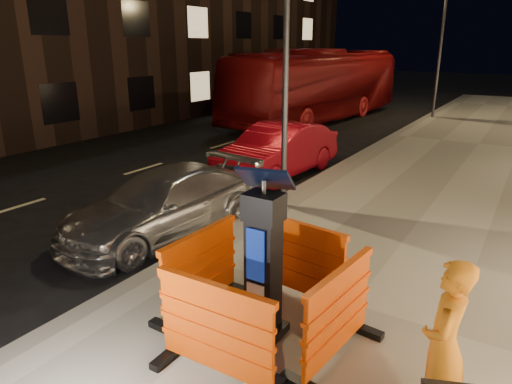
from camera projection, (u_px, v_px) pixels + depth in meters
The scene contains 14 objects.
ground_plane at pixel (185, 261), 7.74m from camera, with size 120.00×120.00×0.00m, color black.
sidewalk at pixel (354, 309), 6.21m from camera, with size 6.00×60.00×0.15m, color gray.
kerb at pixel (185, 257), 7.72m from camera, with size 0.30×60.00×0.15m, color slate.
parking_kiosk at pixel (263, 258), 5.30m from camera, with size 0.63×0.63×1.99m, color black.
barrier_front at pixel (215, 332), 4.67m from camera, with size 1.43×0.59×1.11m, color #DE4605.
barrier_back at pixel (299, 261), 6.20m from camera, with size 1.43×0.59×1.11m, color #DE4605.
barrier_kerbside at pixel (201, 271), 5.91m from camera, with size 1.43×0.59×1.11m, color #DE4605.
barrier_bldgside at pixel (338, 315), 4.95m from camera, with size 1.43×0.59×1.11m, color #DE4605.
car_silver at pixel (166, 234), 8.86m from camera, with size 1.73×4.26×1.24m, color #B4B4B9.
car_red at pixel (277, 176), 12.77m from camera, with size 1.53×4.38×1.44m, color maroon.
bus_doubledecker at pixel (317, 120), 22.12m from camera, with size 2.78×11.89×3.31m, color maroon.
man at pixel (444, 344), 4.05m from camera, with size 0.60×0.39×1.64m, color #BA6412.
street_lamp_mid at pixel (286, 63), 9.06m from camera, with size 0.12×0.12×6.00m, color #3F3F44.
street_lamp_far at pixel (440, 52), 21.16m from camera, with size 0.12×0.12×6.00m, color #3F3F44.
Camera 1 is at (4.74, -5.29, 3.51)m, focal length 32.00 mm.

